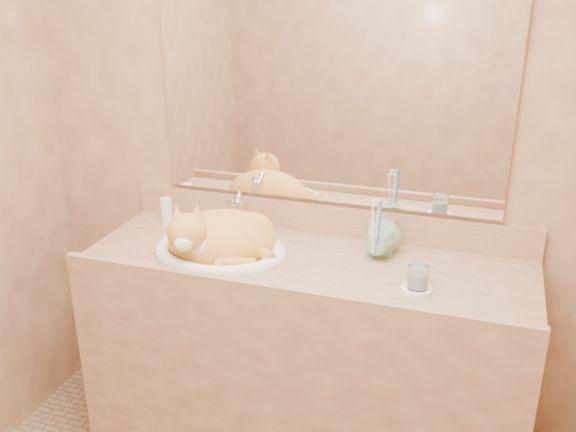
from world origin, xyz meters
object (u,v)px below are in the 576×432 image
(sink_basin, at_px, (219,233))
(cat, at_px, (218,236))
(water_glass, at_px, (418,277))
(soap_dispenser, at_px, (380,232))
(toothbrush_cup, at_px, (375,248))
(vanity_counter, at_px, (304,362))

(sink_basin, bearing_deg, cat, -147.65)
(cat, relative_size, water_glass, 5.15)
(cat, xyz_separation_m, soap_dispenser, (0.57, 0.14, 0.04))
(sink_basin, distance_m, water_glass, 0.73)
(soap_dispenser, relative_size, toothbrush_cup, 1.66)
(cat, bearing_deg, sink_basin, -2.81)
(vanity_counter, distance_m, sink_basin, 0.60)
(cat, distance_m, toothbrush_cup, 0.57)
(water_glass, bearing_deg, vanity_counter, 167.03)
(vanity_counter, xyz_separation_m, toothbrush_cup, (0.23, 0.07, 0.48))
(water_glass, bearing_deg, soap_dispenser, 127.79)
(soap_dispenser, height_order, water_glass, soap_dispenser)
(toothbrush_cup, bearing_deg, water_glass, -43.72)
(cat, distance_m, water_glass, 0.74)
(sink_basin, bearing_deg, vanity_counter, 18.03)
(sink_basin, relative_size, soap_dispenser, 2.43)
(soap_dispenser, bearing_deg, water_glass, -60.18)
(soap_dispenser, distance_m, toothbrush_cup, 0.06)
(vanity_counter, bearing_deg, toothbrush_cup, 16.72)
(sink_basin, height_order, toothbrush_cup, sink_basin)
(cat, height_order, water_glass, cat)
(soap_dispenser, distance_m, water_glass, 0.27)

